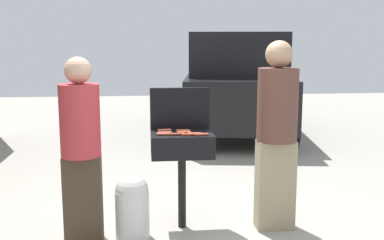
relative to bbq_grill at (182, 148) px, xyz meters
The scene contains 16 objects.
ground_plane 0.82m from the bbq_grill, 124.76° to the right, with size 24.00×24.00×0.00m, color #9E998E.
bbq_grill is the anchor object (origin of this frame).
grill_lid_open 0.42m from the bbq_grill, 90.00° to the left, with size 0.60×0.05×0.42m, color black.
hot_dog_0 0.25m from the bbq_grill, 148.85° to the left, with size 0.03×0.03×0.13m, color #C6593D.
hot_dog_1 0.17m from the bbq_grill, 75.51° to the left, with size 0.03×0.03×0.13m, color #B74C33.
hot_dog_2 0.20m from the bbq_grill, 114.27° to the right, with size 0.03×0.03×0.13m, color #AD4228.
hot_dog_3 0.22m from the bbq_grill, 44.46° to the right, with size 0.03×0.03×0.13m, color #AD4228.
hot_dog_4 0.28m from the bbq_grill, 41.21° to the right, with size 0.03×0.03×0.13m, color #B74C33.
hot_dog_5 0.23m from the bbq_grill, 167.47° to the right, with size 0.03×0.03×0.13m, color #C6593D.
hot_dog_6 0.26m from the bbq_grill, 152.34° to the right, with size 0.03×0.03×0.13m, color #C6593D.
hot_dog_7 0.22m from the bbq_grill, 68.72° to the right, with size 0.03×0.03×0.13m, color #AD4228.
hot_dog_8 0.16m from the bbq_grill, 58.50° to the right, with size 0.03×0.03×0.13m, color #C6593D.
propane_tank 0.72m from the bbq_grill, 156.67° to the right, with size 0.32×0.32×0.62m.
person_left 0.97m from the bbq_grill, 164.88° to the right, with size 0.36×0.36×1.70m.
person_right 0.94m from the bbq_grill, ahead, with size 0.39×0.39×1.84m.
parked_minivan 5.06m from the bbq_grill, 72.80° to the left, with size 2.53×4.63×2.02m.
Camera 1 is at (-0.29, -4.20, 1.80)m, focal length 42.51 mm.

